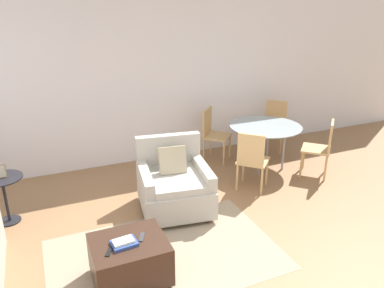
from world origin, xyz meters
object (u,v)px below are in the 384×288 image
at_px(armchair, 174,185).
at_px(dining_chair_far_right, 275,122).
at_px(ottoman, 130,259).
at_px(dining_table, 265,130).
at_px(tv_remote_primary, 142,237).
at_px(side_table, 4,191).
at_px(book_stack, 124,243).
at_px(tv_remote_secondary, 109,252).
at_px(picture_frame, 0,172).
at_px(dining_chair_far_left, 212,131).
at_px(dining_chair_near_right, 323,145).
at_px(dining_chair_near_left, 252,158).

height_order(armchair, dining_chair_far_right, armchair).
height_order(ottoman, dining_table, dining_table).
bearing_deg(tv_remote_primary, side_table, 128.28).
distance_m(book_stack, tv_remote_secondary, 0.16).
relative_size(tv_remote_primary, picture_frame, 0.93).
bearing_deg(picture_frame, armchair, -14.21).
bearing_deg(side_table, tv_remote_secondary, -61.42).
bearing_deg(book_stack, side_table, 123.20).
relative_size(side_table, dining_chair_far_left, 0.68).
bearing_deg(ottoman, dining_chair_far_left, 49.35).
bearing_deg(armchair, side_table, 165.79).
distance_m(tv_remote_secondary, dining_chair_far_left, 3.41).
bearing_deg(side_table, dining_table, 2.44).
relative_size(side_table, dining_table, 0.53).
relative_size(book_stack, dining_chair_near_right, 0.28).
bearing_deg(dining_chair_near_right, side_table, 174.01).
distance_m(armchair, dining_chair_far_right, 2.81).
bearing_deg(dining_chair_far_left, dining_chair_far_right, 0.00).
bearing_deg(armchair, dining_chair_far_left, 47.53).
distance_m(ottoman, dining_chair_far_left, 3.22).
bearing_deg(book_stack, dining_chair_near_right, 19.23).
xyz_separation_m(armchair, dining_chair_near_left, (1.20, 0.04, 0.17)).
bearing_deg(book_stack, dining_table, 33.36).
bearing_deg(ottoman, picture_frame, 124.90).
distance_m(picture_frame, dining_chair_near_left, 3.27).
relative_size(armchair, book_stack, 4.21).
height_order(dining_chair_near_right, dining_chair_far_right, same).
bearing_deg(dining_chair_far_right, ottoman, -144.11).
bearing_deg(armchair, dining_table, 20.21).
bearing_deg(dining_chair_far_right, tv_remote_primary, -143.16).
distance_m(book_stack, dining_chair_far_left, 3.26).
xyz_separation_m(side_table, dining_chair_near_left, (3.23, -0.47, 0.08)).
bearing_deg(dining_chair_near_left, tv_remote_primary, -149.65).
height_order(armchair, ottoman, armchair).
distance_m(tv_remote_secondary, dining_chair_far_right, 4.36).
relative_size(ottoman, dining_table, 0.62).
bearing_deg(armchair, dining_chair_near_left, 1.93).
distance_m(armchair, tv_remote_secondary, 1.63).
xyz_separation_m(book_stack, dining_chair_far_right, (3.41, 2.46, 0.05)).
distance_m(ottoman, book_stack, 0.23).
bearing_deg(dining_table, picture_frame, -177.56).
distance_m(book_stack, dining_chair_near_left, 2.45).
bearing_deg(tv_remote_primary, dining_chair_far_left, 51.06).
distance_m(picture_frame, dining_chair_near_right, 4.53).
relative_size(ottoman, tv_remote_primary, 4.73).
height_order(book_stack, dining_chair_far_left, dining_chair_far_left).
distance_m(book_stack, tv_remote_primary, 0.19).
xyz_separation_m(dining_chair_near_right, dining_chair_far_left, (-1.27, 1.27, 0.00)).
distance_m(ottoman, picture_frame, 2.04).
relative_size(tv_remote_secondary, dining_chair_far_right, 0.16).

